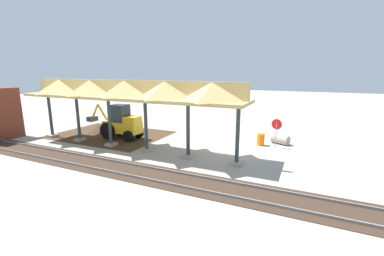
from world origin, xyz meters
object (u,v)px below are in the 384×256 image
(backhoe, at_px, (121,123))
(concrete_pipe, at_px, (280,139))
(traffic_barrel, at_px, (261,139))
(stop_sign, at_px, (276,127))

(backhoe, distance_m, concrete_pipe, 12.85)
(concrete_pipe, distance_m, traffic_barrel, 1.67)
(backhoe, relative_size, concrete_pipe, 3.56)
(stop_sign, relative_size, traffic_barrel, 2.39)
(concrete_pipe, xyz_separation_m, traffic_barrel, (1.31, 1.02, 0.09))
(stop_sign, bearing_deg, concrete_pipe, -99.13)
(backhoe, bearing_deg, traffic_barrel, -166.08)
(traffic_barrel, bearing_deg, concrete_pipe, -142.23)
(concrete_pipe, bearing_deg, backhoe, 16.92)
(concrete_pipe, bearing_deg, traffic_barrel, 37.77)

